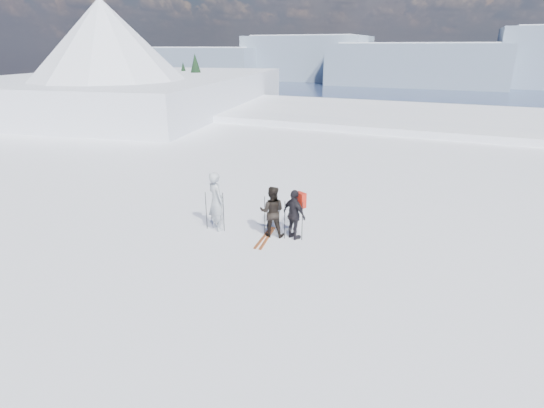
# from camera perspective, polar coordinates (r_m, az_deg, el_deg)

# --- Properties ---
(lake_basin) EXTENTS (820.00, 820.00, 71.62)m
(lake_basin) POSITION_cam_1_polar(r_m,az_deg,el_deg) (39.46, 17.75, 1.40)
(lake_basin) COLOR white
(lake_basin) RESTS_ON ground
(far_mountain_range) EXTENTS (770.00, 110.00, 53.00)m
(far_mountain_range) POSITION_cam_1_polar(r_m,az_deg,el_deg) (463.12, 27.97, 16.62)
(far_mountain_range) COLOR slate
(far_mountain_range) RESTS_ON ground
(near_ridge) EXTENTS (31.37, 35.68, 25.62)m
(near_ridge) POSITION_cam_1_polar(r_m,az_deg,el_deg) (48.10, -15.37, 8.70)
(near_ridge) COLOR white
(near_ridge) RESTS_ON ground
(skier_grey) EXTENTS (0.86, 0.79, 1.98)m
(skier_grey) POSITION_cam_1_polar(r_m,az_deg,el_deg) (13.94, -7.52, 0.38)
(skier_grey) COLOR #99A0A7
(skier_grey) RESTS_ON ground
(skier_dark) EXTENTS (0.95, 0.82, 1.66)m
(skier_dark) POSITION_cam_1_polar(r_m,az_deg,el_deg) (13.38, 0.00, -1.02)
(skier_dark) COLOR black
(skier_dark) RESTS_ON ground
(skier_pack) EXTENTS (1.02, 0.78, 1.61)m
(skier_pack) POSITION_cam_1_polar(r_m,az_deg,el_deg) (13.22, 3.02, -1.44)
(skier_pack) COLOR black
(skier_pack) RESTS_ON ground
(backpack) EXTENTS (0.39, 0.33, 0.47)m
(backpack) POSITION_cam_1_polar(r_m,az_deg,el_deg) (13.03, 3.92, 3.08)
(backpack) COLOR red
(backpack) RESTS_ON skier_pack
(ski_poles) EXTENTS (3.24, 0.43, 1.34)m
(ski_poles) POSITION_cam_1_polar(r_m,az_deg,el_deg) (13.50, -1.79, -1.70)
(ski_poles) COLOR black
(ski_poles) RESTS_ON ground
(skis_loose) EXTENTS (0.45, 1.70, 0.03)m
(skis_loose) POSITION_cam_1_polar(r_m,az_deg,el_deg) (13.53, -0.89, -4.53)
(skis_loose) COLOR black
(skis_loose) RESTS_ON ground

